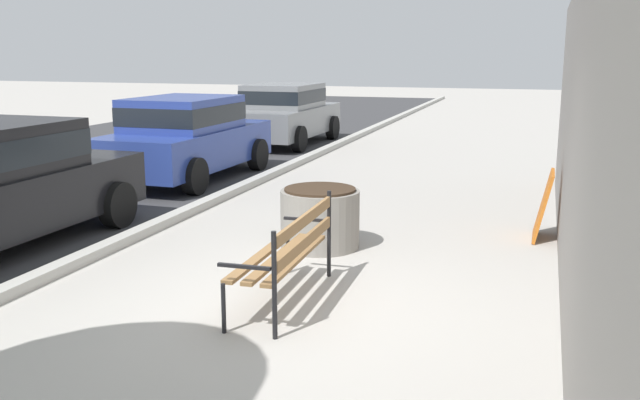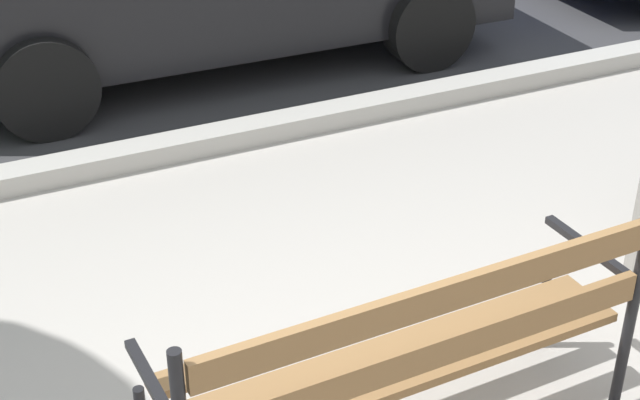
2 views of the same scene
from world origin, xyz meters
The scene contains 2 objects.
curb_stone centered at (0.00, 2.90, 0.06)m, with size 60.00×0.20×0.12m, color #B2AFA8.
park_bench centered at (0.18, 0.17, 0.54)m, with size 1.82×0.59×0.95m.
Camera 2 is at (-1.23, -2.10, 2.65)m, focal length 54.35 mm.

